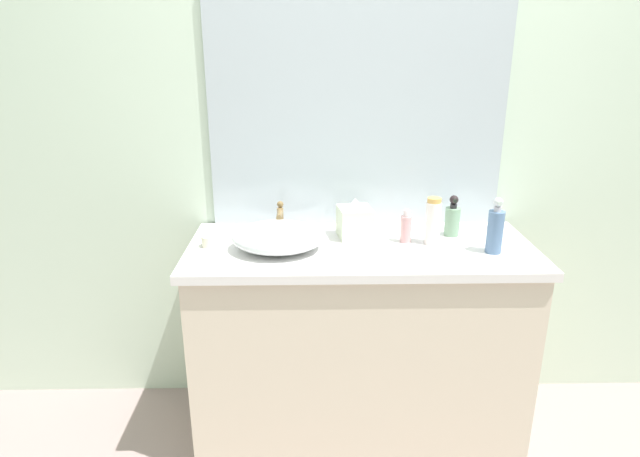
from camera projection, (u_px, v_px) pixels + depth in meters
bathroom_wall_rear at (380, 128)px, 2.34m from camera, size 6.00×0.06×2.60m
vanity_counter at (358, 341)px, 2.30m from camera, size 1.39×0.59×0.88m
wall_mirror_panel at (357, 111)px, 2.27m from camera, size 1.26×0.01×0.99m
sink_basin at (278, 237)px, 2.10m from camera, size 0.36×0.31×0.10m
faucet at (280, 216)px, 2.25m from camera, size 0.03×0.13×0.14m
soap_dispenser at (495, 229)px, 2.06m from camera, size 0.06×0.06×0.22m
lotion_bottle at (406, 228)px, 2.18m from camera, size 0.04×0.04×0.14m
perfume_bottle at (452, 219)px, 2.25m from camera, size 0.06×0.06×0.17m
spray_can at (433, 221)px, 2.15m from camera, size 0.06×0.06×0.19m
tissue_box at (355, 221)px, 2.23m from camera, size 0.15×0.15×0.17m
candle_jar at (209, 241)px, 2.14m from camera, size 0.06×0.06×0.04m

